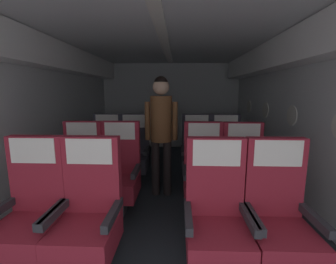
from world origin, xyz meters
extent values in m
cube|color=#23282D|center=(0.00, 2.76, -0.01)|extent=(3.61, 5.92, 0.02)
cube|color=silver|center=(-1.70, 2.76, 1.05)|extent=(0.08, 5.52, 2.10)
cube|color=silver|center=(1.70, 2.76, 1.05)|extent=(0.08, 5.52, 2.10)
cube|color=silver|center=(0.00, 2.76, 2.10)|extent=(3.49, 5.52, 0.06)
cube|color=#B6BBBB|center=(0.00, 5.54, 1.05)|extent=(3.49, 0.06, 2.10)
cube|color=white|center=(-1.52, 2.76, 1.88)|extent=(0.29, 5.30, 0.36)
cube|color=white|center=(1.52, 2.76, 1.88)|extent=(0.29, 5.30, 0.36)
cube|color=white|center=(0.00, 2.76, 2.06)|extent=(0.12, 4.97, 0.02)
cylinder|color=white|center=(1.66, 2.76, 1.09)|extent=(0.01, 0.26, 0.26)
cylinder|color=white|center=(1.66, 3.68, 1.09)|extent=(0.01, 0.26, 0.26)
cylinder|color=white|center=(1.66, 4.60, 1.09)|extent=(0.01, 0.26, 0.26)
cube|color=#38383D|center=(-0.94, 1.26, 0.11)|extent=(0.16, 0.18, 0.22)
cube|color=maroon|center=(-0.94, 1.26, 0.32)|extent=(0.45, 0.50, 0.22)
cube|color=maroon|center=(-0.94, 1.46, 0.74)|extent=(0.45, 0.09, 0.62)
cube|color=#28282D|center=(-0.73, 1.26, 0.52)|extent=(0.05, 0.42, 0.06)
cube|color=silver|center=(-0.94, 1.42, 0.94)|extent=(0.36, 0.01, 0.20)
cube|color=#38383D|center=(-0.49, 1.26, 0.11)|extent=(0.16, 0.18, 0.22)
cube|color=maroon|center=(-0.49, 1.26, 0.32)|extent=(0.45, 0.50, 0.22)
cube|color=maroon|center=(-0.49, 1.46, 0.74)|extent=(0.45, 0.09, 0.62)
cube|color=#28282D|center=(-0.28, 1.26, 0.52)|extent=(0.05, 0.42, 0.06)
cube|color=#28282D|center=(-0.71, 1.26, 0.52)|extent=(0.05, 0.42, 0.06)
cube|color=silver|center=(-0.49, 1.41, 0.94)|extent=(0.36, 0.01, 0.20)
cube|color=maroon|center=(0.94, 1.26, 0.32)|extent=(0.45, 0.50, 0.22)
cube|color=maroon|center=(0.94, 1.47, 0.74)|extent=(0.45, 0.09, 0.62)
cube|color=#28282D|center=(1.15, 1.26, 0.52)|extent=(0.05, 0.42, 0.06)
cube|color=#28282D|center=(0.73, 1.26, 0.52)|extent=(0.05, 0.42, 0.06)
cube|color=silver|center=(0.94, 1.42, 0.94)|extent=(0.36, 0.01, 0.20)
cube|color=maroon|center=(0.48, 1.25, 0.32)|extent=(0.45, 0.50, 0.22)
cube|color=maroon|center=(0.48, 1.46, 0.74)|extent=(0.45, 0.09, 0.62)
cube|color=#28282D|center=(0.70, 1.25, 0.52)|extent=(0.05, 0.42, 0.06)
cube|color=#28282D|center=(0.27, 1.25, 0.52)|extent=(0.05, 0.42, 0.06)
cube|color=silver|center=(0.48, 1.41, 0.94)|extent=(0.36, 0.01, 0.20)
cube|color=#38383D|center=(-0.94, 2.18, 0.11)|extent=(0.16, 0.18, 0.22)
cube|color=maroon|center=(-0.94, 2.18, 0.32)|extent=(0.45, 0.50, 0.22)
cube|color=maroon|center=(-0.94, 2.38, 0.74)|extent=(0.45, 0.09, 0.62)
cube|color=#28282D|center=(-0.72, 2.18, 0.52)|extent=(0.05, 0.42, 0.06)
cube|color=#28282D|center=(-1.15, 2.18, 0.52)|extent=(0.05, 0.42, 0.06)
cube|color=silver|center=(-0.94, 2.34, 0.94)|extent=(0.36, 0.01, 0.20)
cube|color=#38383D|center=(-0.49, 2.20, 0.11)|extent=(0.16, 0.18, 0.22)
cube|color=maroon|center=(-0.49, 2.20, 0.32)|extent=(0.45, 0.50, 0.22)
cube|color=maroon|center=(-0.49, 2.40, 0.74)|extent=(0.45, 0.09, 0.62)
cube|color=#28282D|center=(-0.28, 2.20, 0.52)|extent=(0.05, 0.42, 0.06)
cube|color=#28282D|center=(-0.70, 2.20, 0.52)|extent=(0.05, 0.42, 0.06)
cube|color=silver|center=(-0.49, 2.35, 0.94)|extent=(0.36, 0.01, 0.20)
cube|color=#38383D|center=(0.94, 2.17, 0.11)|extent=(0.16, 0.18, 0.22)
cube|color=maroon|center=(0.94, 2.17, 0.32)|extent=(0.45, 0.50, 0.22)
cube|color=maroon|center=(0.94, 2.37, 0.74)|extent=(0.45, 0.09, 0.62)
cube|color=#28282D|center=(1.15, 2.17, 0.52)|extent=(0.05, 0.42, 0.06)
cube|color=#28282D|center=(0.72, 2.17, 0.52)|extent=(0.05, 0.42, 0.06)
cube|color=silver|center=(0.94, 2.33, 0.94)|extent=(0.36, 0.01, 0.20)
cube|color=#38383D|center=(0.49, 2.19, 0.11)|extent=(0.16, 0.18, 0.22)
cube|color=maroon|center=(0.49, 2.19, 0.32)|extent=(0.45, 0.50, 0.22)
cube|color=maroon|center=(0.49, 2.39, 0.74)|extent=(0.45, 0.09, 0.62)
cube|color=#28282D|center=(0.70, 2.19, 0.52)|extent=(0.05, 0.42, 0.06)
cube|color=#28282D|center=(0.27, 2.19, 0.52)|extent=(0.05, 0.42, 0.06)
cube|color=silver|center=(0.49, 2.34, 0.94)|extent=(0.36, 0.01, 0.20)
cube|color=#38383D|center=(-0.92, 3.11, 0.11)|extent=(0.16, 0.18, 0.22)
cube|color=#33333D|center=(-0.92, 3.11, 0.32)|extent=(0.45, 0.50, 0.22)
cube|color=#33333D|center=(-0.92, 3.32, 0.74)|extent=(0.45, 0.09, 0.62)
cube|color=#28282D|center=(-0.71, 3.11, 0.52)|extent=(0.05, 0.42, 0.06)
cube|color=#28282D|center=(-1.14, 3.11, 0.52)|extent=(0.05, 0.42, 0.06)
cube|color=silver|center=(-0.92, 3.27, 0.94)|extent=(0.36, 0.01, 0.20)
cube|color=#38383D|center=(-0.49, 3.11, 0.11)|extent=(0.16, 0.18, 0.22)
cube|color=#33333D|center=(-0.49, 3.11, 0.32)|extent=(0.45, 0.50, 0.22)
cube|color=#33333D|center=(-0.49, 3.31, 0.74)|extent=(0.45, 0.09, 0.62)
cube|color=#28282D|center=(-0.28, 3.11, 0.52)|extent=(0.05, 0.42, 0.06)
cube|color=#28282D|center=(-0.71, 3.11, 0.52)|extent=(0.05, 0.42, 0.06)
cube|color=silver|center=(-0.49, 3.27, 0.94)|extent=(0.36, 0.01, 0.20)
cube|color=#38383D|center=(0.92, 3.11, 0.11)|extent=(0.16, 0.18, 0.22)
cube|color=#33333D|center=(0.92, 3.11, 0.32)|extent=(0.45, 0.50, 0.22)
cube|color=#33333D|center=(0.92, 3.31, 0.74)|extent=(0.45, 0.09, 0.62)
cube|color=#28282D|center=(1.14, 3.11, 0.52)|extent=(0.05, 0.42, 0.06)
cube|color=#28282D|center=(0.71, 3.11, 0.52)|extent=(0.05, 0.42, 0.06)
cube|color=silver|center=(0.92, 3.26, 0.94)|extent=(0.36, 0.01, 0.20)
cube|color=#38383D|center=(0.48, 3.12, 0.11)|extent=(0.16, 0.18, 0.22)
cube|color=#33333D|center=(0.48, 3.12, 0.32)|extent=(0.45, 0.50, 0.22)
cube|color=#33333D|center=(0.48, 3.32, 0.74)|extent=(0.45, 0.09, 0.62)
cube|color=#28282D|center=(0.69, 3.12, 0.52)|extent=(0.05, 0.42, 0.06)
cube|color=#28282D|center=(0.27, 3.12, 0.52)|extent=(0.05, 0.42, 0.06)
cube|color=silver|center=(0.48, 3.27, 0.94)|extent=(0.36, 0.01, 0.20)
cylinder|color=black|center=(-0.11, 2.72, 0.38)|extent=(0.11, 0.11, 0.75)
cylinder|color=black|center=(0.05, 2.72, 0.38)|extent=(0.11, 0.11, 0.75)
cylinder|color=brown|center=(-0.03, 2.72, 1.05)|extent=(0.28, 0.28, 0.59)
cylinder|color=brown|center=(-0.21, 2.72, 1.02)|extent=(0.07, 0.07, 0.50)
cylinder|color=brown|center=(0.15, 2.72, 1.02)|extent=(0.07, 0.07, 0.50)
sphere|color=tan|center=(-0.03, 2.72, 1.46)|extent=(0.21, 0.21, 0.21)
sphere|color=black|center=(-0.03, 2.72, 1.50)|extent=(0.18, 0.18, 0.18)
camera|label=1|loc=(0.19, -0.28, 1.40)|focal=24.75mm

